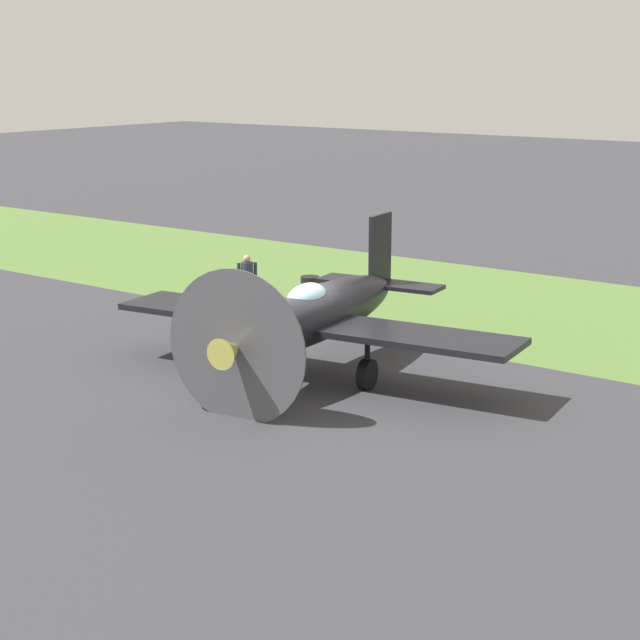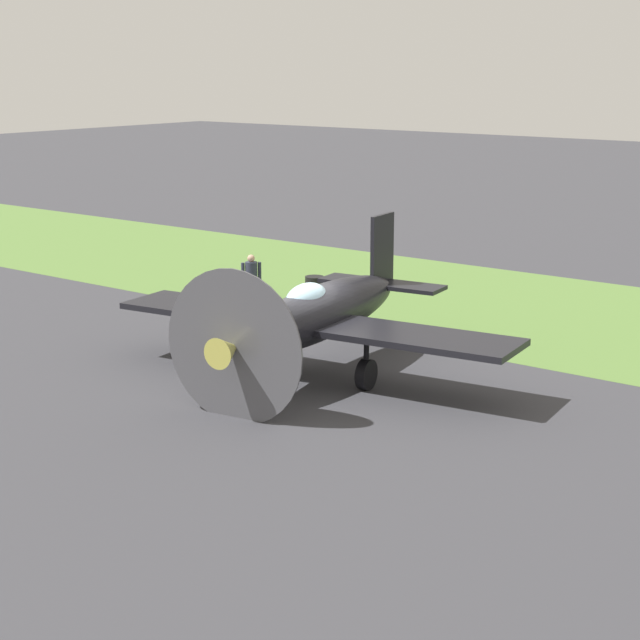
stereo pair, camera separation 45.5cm
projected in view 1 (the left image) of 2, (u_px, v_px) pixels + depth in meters
ground_plane at (303, 376)px, 25.96m from camera, size 160.00×160.00×0.00m
grass_verge at (487, 305)px, 33.50m from camera, size 120.00×11.00×0.01m
airplane_lead at (317, 314)px, 25.59m from camera, size 10.52×8.35×3.72m
ground_crew_chief at (247, 281)px, 32.64m from camera, size 0.45×0.50×1.73m
fuel_drum at (310, 290)px, 33.48m from camera, size 0.60×0.60×0.90m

